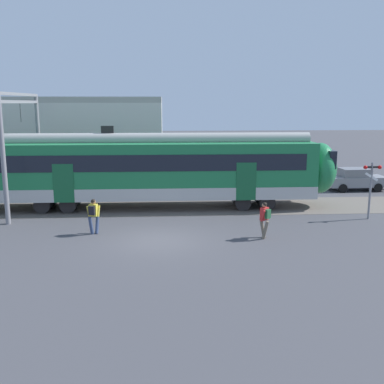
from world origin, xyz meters
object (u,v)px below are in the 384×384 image
parked_car_grey (355,179)px  crossing_signal (371,181)px  pedestrian_yellow (93,213)px  pedestrian_red (265,217)px

parked_car_grey → crossing_signal: size_ratio=1.35×
pedestrian_yellow → pedestrian_red: 7.83m
pedestrian_yellow → crossing_signal: size_ratio=0.56×
pedestrian_yellow → pedestrian_red: size_ratio=1.00×
crossing_signal → parked_car_grey: bearing=71.7°
pedestrian_yellow → pedestrian_red: same height
pedestrian_red → parked_car_grey: pedestrian_red is taller
pedestrian_red → crossing_signal: size_ratio=0.56×
pedestrian_yellow → parked_car_grey: bearing=30.5°
pedestrian_red → pedestrian_yellow: bearing=171.6°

